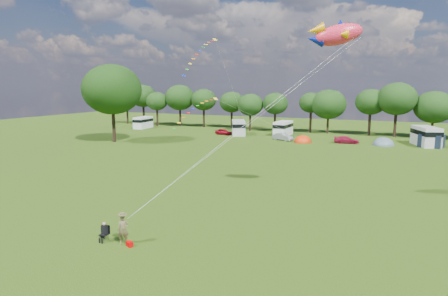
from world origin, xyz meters
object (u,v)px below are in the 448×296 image
at_px(kite_flyer, 123,230).
at_px(camp_chair, 105,230).
at_px(campervan_d, 426,135).
at_px(tent_greyblue, 383,145).
at_px(campervan_b, 238,127).
at_px(campervan_c, 283,128).
at_px(car_c, 346,140).
at_px(fish_kite, 334,35).
at_px(campervan_a, 143,122).
at_px(tent_orange, 303,142).
at_px(big_tree, 112,89).
at_px(car_b, 283,137).
at_px(car_a, 224,132).

xyz_separation_m(kite_flyer, camp_chair, (-1.36, -0.10, -0.18)).
distance_m(campervan_d, tent_greyblue, 6.87).
relative_size(campervan_b, campervan_c, 1.11).
bearing_deg(camp_chair, kite_flyer, 3.89).
relative_size(car_c, fish_kite, 0.90).
bearing_deg(car_c, campervan_d, -86.80).
distance_m(campervan_a, campervan_d, 57.38).
bearing_deg(tent_greyblue, tent_orange, -170.94).
distance_m(big_tree, tent_greyblue, 46.21).
relative_size(car_b, fish_kite, 0.83).
bearing_deg(campervan_d, tent_greyblue, 93.43).
bearing_deg(car_c, tent_greyblue, -97.24).
relative_size(campervan_a, kite_flyer, 2.98).
relative_size(car_a, car_b, 0.98).
distance_m(tent_greyblue, kite_flyer, 50.56).
bearing_deg(car_c, campervan_a, 75.23).
bearing_deg(kite_flyer, car_c, 46.47).
xyz_separation_m(campervan_b, kite_flyer, (13.41, -51.34, -0.62)).
height_order(car_a, campervan_a, campervan_a).
distance_m(car_c, camp_chair, 49.49).
relative_size(big_tree, tent_greyblue, 3.48).
height_order(car_a, car_b, car_b).
bearing_deg(campervan_b, big_tree, 113.72).
relative_size(campervan_a, campervan_b, 0.87).
relative_size(kite_flyer, camp_chair, 1.49).
distance_m(kite_flyer, camp_chair, 1.37).
relative_size(tent_orange, tent_greyblue, 0.88).
xyz_separation_m(tent_greyblue, kite_flyer, (-13.32, -48.76, 0.91)).
bearing_deg(car_c, camp_chair, 160.66).
bearing_deg(car_b, campervan_b, 91.19).
xyz_separation_m(campervan_a, kite_flyer, (37.81, -53.15, -0.48)).
relative_size(campervan_c, campervan_d, 0.84).
relative_size(car_b, campervan_a, 0.65).
xyz_separation_m(car_a, campervan_a, (-21.63, 2.88, 0.82)).
bearing_deg(tent_orange, fish_kite, -74.31).
distance_m(tent_greyblue, fish_kite, 38.80).
xyz_separation_m(campervan_d, tent_greyblue, (-6.22, -2.42, -1.65)).
xyz_separation_m(car_c, fish_kite, (2.61, -36.11, 12.77)).
xyz_separation_m(car_a, fish_kite, (26.30, -37.80, 12.77)).
bearing_deg(fish_kite, camp_chair, -150.31).
xyz_separation_m(car_c, tent_greyblue, (5.80, 0.18, -0.57)).
xyz_separation_m(big_tree, camp_chair, (27.98, -33.53, -8.27)).
height_order(car_c, camp_chair, camp_chair).
bearing_deg(car_b, car_c, -62.57).
xyz_separation_m(car_c, kite_flyer, (-7.52, -48.58, 0.34)).
relative_size(campervan_c, camp_chair, 4.61).
height_order(campervan_d, fish_kite, fish_kite).
xyz_separation_m(campervan_d, kite_flyer, (-19.54, -51.18, -0.74)).
bearing_deg(tent_greyblue, car_b, -175.73).
bearing_deg(tent_greyblue, campervan_d, 21.28).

